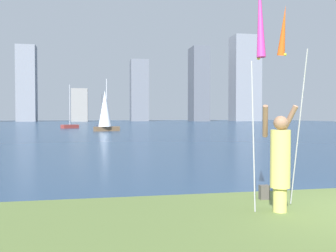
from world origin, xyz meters
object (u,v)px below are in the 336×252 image
Objects in this scene: kite_flag_left at (260,20)px; sailboat_4 at (70,126)px; sailboat_0 at (105,111)px; sailboat_5 at (102,126)px; bag at (264,192)px; person at (280,159)px; kite_flag_right at (284,37)px.

sailboat_4 is at bearing 98.04° from kite_flag_left.
sailboat_0 is 11.85m from sailboat_5.
sailboat_4 reaches higher than bag.
sailboat_5 is (-2.58, 47.06, -0.68)m from person.
sailboat_4 is (-4.49, 10.04, -1.97)m from sailboat_0.
kite_flag_right is (0.46, 0.75, 2.42)m from person.
kite_flag_left is 14.44× the size of bag.
person is 0.46× the size of kite_flag_left.
sailboat_4 reaches higher than kite_flag_right.
person is 47.13m from sailboat_5.
kite_flag_left reaches higher than bag.
person is at bearing -99.44° from bag.
bag is (-0.29, 0.25, -3.24)m from kite_flag_right.
person is at bearing 11.58° from kite_flag_left.
kite_flag_left is (-0.46, -0.09, 2.51)m from person.
person is 6.60× the size of bag.
kite_flag_left is 0.74× the size of sailboat_4.
kite_flag_right reaches higher than person.
bag is at bearing -85.74° from sailboat_0.
sailboat_4 reaches higher than kite_flag_left.
kite_flag_left is at bearing -86.87° from sailboat_0.
sailboat_4 is (-7.05, 44.43, 0.16)m from bag.
sailboat_4 is (-6.89, 45.42, -0.67)m from person.
kite_flag_right is (0.92, 0.84, -0.09)m from kite_flag_left.
sailboat_4 is at bearing -159.23° from sailboat_5.
person is 35.48m from sailboat_0.
bag is (0.63, 1.09, -3.33)m from kite_flag_left.
person is at bearing -86.12° from sailboat_0.
sailboat_5 reaches higher than kite_flag_right.
sailboat_5 is (-3.04, 46.31, -3.10)m from kite_flag_right.
person is 0.34× the size of sailboat_4.
kite_flag_right is at bearing -80.66° from sailboat_4.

